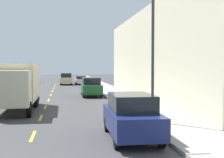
# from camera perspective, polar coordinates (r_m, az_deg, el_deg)

# --- Properties ---
(ground_plane) EXTENTS (160.00, 160.00, 0.00)m
(ground_plane) POSITION_cam_1_polar(r_m,az_deg,el_deg) (37.46, -10.89, -2.46)
(ground_plane) COLOR #38383A
(sidewalk_right) EXTENTS (3.20, 120.00, 0.14)m
(sidewalk_right) POSITION_cam_1_polar(r_m,az_deg,el_deg) (35.90, 0.40, -2.51)
(sidewalk_right) COLOR #99968E
(sidewalk_right) RESTS_ON ground_plane
(lane_centerline_dashes) EXTENTS (0.14, 47.20, 0.01)m
(lane_centerline_dashes) POSITION_cam_1_polar(r_m,az_deg,el_deg) (31.99, -11.25, -3.28)
(lane_centerline_dashes) COLOR yellow
(lane_centerline_dashes) RESTS_ON ground_plane
(apartment_block_opposite) EXTENTS (10.00, 36.00, 8.41)m
(apartment_block_opposite) POSITION_cam_1_polar(r_m,az_deg,el_deg) (29.98, 15.52, 4.35)
(apartment_block_opposite) COLOR beige
(apartment_block_opposite) RESTS_ON ground_plane
(street_lamp) EXTENTS (1.35, 0.28, 7.35)m
(street_lamp) POSITION_cam_1_polar(r_m,az_deg,el_deg) (16.94, 6.96, 6.54)
(street_lamp) COLOR #38383D
(street_lamp) RESTS_ON sidewalk_right
(delivery_box_truck) EXTENTS (2.40, 7.89, 3.30)m
(delivery_box_truck) POSITION_cam_1_polar(r_m,az_deg,el_deg) (23.16, -16.67, -0.81)
(delivery_box_truck) COLOR beige
(delivery_box_truck) RESTS_ON ground_plane
(parked_sedan_silver) EXTENTS (1.85, 4.52, 1.43)m
(parked_sedan_silver) POSITION_cam_1_polar(r_m,az_deg,el_deg) (53.48, -5.69, -0.18)
(parked_sedan_silver) COLOR #B2B5BA
(parked_sedan_silver) RESTS_ON ground_plane
(parked_hatchback_orange) EXTENTS (1.81, 4.03, 1.50)m
(parked_hatchback_orange) POSITION_cam_1_polar(r_m,az_deg,el_deg) (60.93, -14.11, 0.08)
(parked_hatchback_orange) COLOR orange
(parked_hatchback_orange) RESTS_ON ground_plane
(parked_suv_forest) EXTENTS (2.01, 4.82, 1.93)m
(parked_suv_forest) POSITION_cam_1_polar(r_m,az_deg,el_deg) (32.62, -3.80, -1.40)
(parked_suv_forest) COLOR #194C28
(parked_suv_forest) RESTS_ON ground_plane
(parked_suv_navy) EXTENTS (2.06, 4.84, 1.93)m
(parked_suv_navy) POSITION_cam_1_polar(r_m,az_deg,el_deg) (13.64, 3.53, -6.69)
(parked_suv_navy) COLOR navy
(parked_suv_navy) RESTS_ON ground_plane
(moving_champagne_sedan) EXTENTS (1.95, 4.80, 1.93)m
(moving_champagne_sedan) POSITION_cam_1_polar(r_m,az_deg,el_deg) (53.15, -8.34, 0.05)
(moving_champagne_sedan) COLOR tan
(moving_champagne_sedan) RESTS_ON ground_plane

